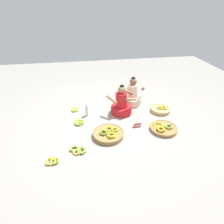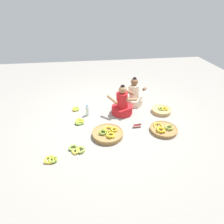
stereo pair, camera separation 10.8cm
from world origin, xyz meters
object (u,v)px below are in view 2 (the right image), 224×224
Objects in this scene: banana_basket_back_center at (161,110)px; packet_carton_stack at (137,125)px; banana_basket_back_right at (164,129)px; banana_basket_mid_right at (108,134)px; vendor_woman_behind at (134,96)px; loose_bananas_near_vendor at (80,122)px; water_bottle at (87,111)px; loose_bananas_front_right at (51,160)px; loose_bananas_front_left at (76,109)px; vendor_woman_front at (122,104)px; loose_bananas_front_center at (77,150)px.

packet_carton_stack is at bearing -144.53° from banana_basket_back_center.
banana_basket_back_right is 3.54× the size of packet_carton_stack.
vendor_woman_behind is at bearing 56.85° from banana_basket_mid_right.
banana_basket_back_right reaches higher than banana_basket_back_center.
packet_carton_stack reaches higher than loose_bananas_near_vendor.
banana_basket_back_center is 1.72× the size of water_bottle.
water_bottle is (-1.86, 0.11, 0.08)m from banana_basket_back_center.
loose_bananas_front_right is at bearing -113.10° from loose_bananas_near_vendor.
loose_bananas_front_left is at bearing 169.03° from banana_basket_back_center.
vendor_woman_front is at bearing 131.28° from banana_basket_back_right.
loose_bananas_near_vendor is 0.63m from loose_bananas_front_left.
vendor_woman_behind is 1.37m from banana_basket_back_right.
loose_bananas_front_left is 1.79m from loose_bananas_front_right.
vendor_woman_front is 2.96× the size of loose_bananas_front_right.
banana_basket_mid_right is at bearing -123.15° from vendor_woman_behind.
loose_bananas_front_right is at bearing -152.18° from banana_basket_mid_right.
loose_bananas_front_left is at bearing 92.17° from loose_bananas_front_center.
banana_basket_back_center is at bearing 35.47° from packet_carton_stack.
banana_basket_mid_right is at bearing -162.06° from packet_carton_stack.
banana_basket_back_right is 2.48× the size of loose_bananas_front_left.
banana_basket_back_center is at bearing -10.97° from loose_bananas_front_left.
water_bottle is at bearing 149.29° from packet_carton_stack.
vendor_woman_behind is (0.39, 0.43, 0.00)m from vendor_woman_front.
banana_basket_back_right is at bearing -28.19° from water_bottle.
vendor_woman_behind reaches higher than banana_basket_back_center.
loose_bananas_near_vendor is (-1.45, -0.74, -0.21)m from vendor_woman_behind.
vendor_woman_behind is at bearing 27.16° from loose_bananas_near_vendor.
banana_basket_back_right reaches higher than loose_bananas_near_vendor.
loose_bananas_front_left is 0.44m from water_bottle.
banana_basket_back_right is (0.76, -0.87, -0.20)m from vendor_woman_front.
loose_bananas_front_center is at bearing -131.61° from vendor_woman_behind.
loose_bananas_near_vendor is (-2.05, -0.20, -0.02)m from banana_basket_back_center.
banana_basket_back_center is 0.74× the size of banana_basket_mid_right.
vendor_woman_front is at bearing -132.22° from vendor_woman_behind.
banana_basket_back_right reaches higher than loose_bananas_front_left.
packet_carton_stack is at bearing -34.68° from loose_bananas_front_left.
banana_basket_mid_right is at bearing -179.74° from banana_basket_back_right.
banana_basket_back_center is at bearing -5.98° from vendor_woman_front.
loose_bananas_near_vendor is (0.04, 0.93, 0.00)m from loose_bananas_front_center.
water_bottle is at bearing 79.26° from loose_bananas_front_center.
banana_basket_mid_right is at bearing -152.19° from banana_basket_back_center.
loose_bananas_front_left is (-2.15, 0.42, -0.03)m from banana_basket_back_center.
packet_carton_stack is at bearing 24.12° from loose_bananas_front_right.
vendor_woman_front reaches higher than banana_basket_mid_right.
banana_basket_mid_right is at bearing 30.19° from loose_bananas_front_center.
banana_basket_mid_right is 0.82m from loose_bananas_near_vendor.
banana_basket_mid_right is (-1.22, -0.01, 0.01)m from banana_basket_back_right.
banana_basket_mid_right is 1.37m from loose_bananas_front_left.
water_bottle reaches higher than packet_carton_stack.
packet_carton_stack is at bearing -30.71° from water_bottle.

